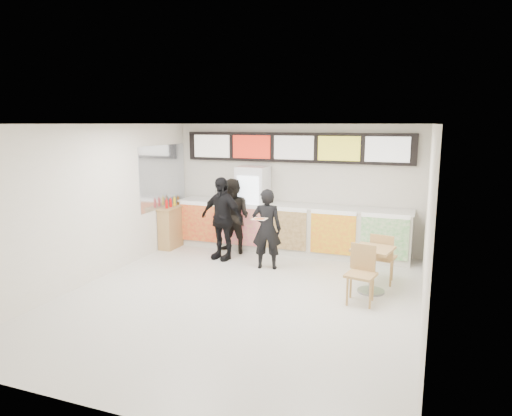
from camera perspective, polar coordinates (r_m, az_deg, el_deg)
The scene contains 15 objects.
floor at distance 8.18m, azimuth -1.99°, elevation -11.05°, with size 7.00×7.00×0.00m, color beige.
ceiling at distance 7.61m, azimuth -2.14°, elevation 10.46°, with size 7.00×7.00×0.00m, color white.
wall_back at distance 11.03m, azimuth 4.86°, elevation 2.63°, with size 6.00×6.00×0.00m, color silver.
wall_left at distance 9.30m, azimuth -19.43°, elevation 0.59°, with size 7.00×7.00×0.00m, color silver.
wall_right at distance 7.19m, azimuth 20.65°, elevation -2.26°, with size 7.00×7.00×0.00m, color silver.
service_counter at distance 10.81m, azimuth 4.21°, elevation -2.52°, with size 5.56×0.77×1.14m.
menu_board at distance 10.85m, azimuth 4.82°, elevation 7.54°, with size 5.50×0.14×0.70m.
drinks_fridge at distance 11.03m, azimuth -0.41°, elevation 0.04°, with size 0.70×0.67×2.00m.
mirror_panel at distance 11.23m, azimuth -11.49°, elevation 3.88°, with size 0.01×2.00×1.50m, color #B2B7BF.
customer_main at distance 9.49m, azimuth 1.35°, elevation -2.64°, with size 0.62×0.41×1.69m, color black.
customer_left at distance 10.63m, azimuth -2.83°, elevation -1.05°, with size 0.85×0.66×1.75m, color black.
customer_mid at distance 10.17m, azimuth -4.33°, elevation -1.30°, with size 1.09×0.45×1.86m, color black.
pizza_slice at distance 9.01m, azimuth 0.43°, elevation -1.32°, with size 0.36×0.36×0.02m.
cafe_table at distance 8.47m, azimuth 14.33°, elevation -6.50°, with size 0.79×1.74×0.98m.
condiment_ledge at distance 11.40m, azimuth -10.38°, elevation -2.27°, with size 0.37×0.90×1.20m.
Camera 1 is at (2.90, -7.03, 3.01)m, focal length 32.00 mm.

